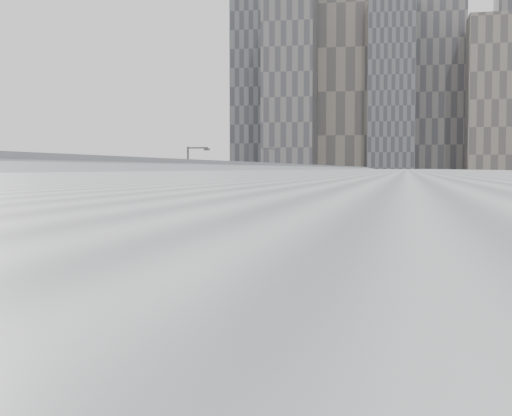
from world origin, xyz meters
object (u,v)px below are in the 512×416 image
(bus_6, at_px, (316,208))
(suv, at_px, (305,200))
(bus_2, at_px, (188,255))
(shipping_container, at_px, (290,201))
(bus_4, at_px, (282,222))
(bus_5, at_px, (297,213))
(street_lamp_far, at_px, (262,178))
(bus_7, at_px, (323,201))
(bus_1, at_px, (92,298))
(street_lamp_near, at_px, (190,189))
(bus_3, at_px, (246,235))

(bus_6, xyz_separation_m, suv, (-6.71, 36.55, -0.61))
(bus_2, distance_m, shipping_container, 81.29)
(bus_4, bearing_deg, bus_5, 88.26)
(street_lamp_far, bearing_deg, bus_5, -60.93)
(bus_7, height_order, shipping_container, bus_7)
(bus_1, bearing_deg, street_lamp_near, 96.61)
(bus_2, xyz_separation_m, street_lamp_near, (-5.41, 17.89, 3.42))
(bus_2, bearing_deg, suv, 87.68)
(bus_1, height_order, bus_3, bus_1)
(bus_2, distance_m, street_lamp_far, 54.77)
(bus_3, distance_m, bus_4, 14.64)
(bus_3, xyz_separation_m, bus_7, (-0.16, 56.29, 0.18))
(bus_6, distance_m, suv, 37.17)
(bus_2, bearing_deg, shipping_container, 88.85)
(bus_6, bearing_deg, street_lamp_far, -165.84)
(bus_6, relative_size, street_lamp_near, 1.41)
(street_lamp_near, bearing_deg, bus_7, 84.14)
(bus_5, distance_m, bus_6, 14.50)
(street_lamp_far, bearing_deg, bus_6, 19.61)
(bus_4, height_order, shipping_container, bus_4)
(bus_7, xyz_separation_m, street_lamp_far, (-6.49, -16.82, 3.88))
(bus_2, xyz_separation_m, bus_4, (0.63, 29.41, -0.15))
(bus_3, bearing_deg, shipping_container, 91.43)
(bus_1, bearing_deg, suv, 89.66)
(street_lamp_near, xyz_separation_m, street_lamp_far, (-1.04, 36.36, 0.50))
(bus_2, xyz_separation_m, bus_7, (0.05, 71.07, 0.05))
(bus_2, xyz_separation_m, bus_6, (0.73, 56.81, -0.15))
(bus_1, xyz_separation_m, suv, (-6.63, 108.29, -0.81))
(bus_2, height_order, street_lamp_far, street_lamp_far)
(bus_2, xyz_separation_m, shipping_container, (-6.85, 81.00, -0.31))
(bus_4, bearing_deg, suv, 92.24)
(bus_2, height_order, bus_5, bus_2)
(street_lamp_near, height_order, shipping_container, street_lamp_near)
(bus_6, bearing_deg, bus_7, 87.27)
(bus_6, bearing_deg, bus_2, -96.19)
(bus_6, height_order, suv, bus_6)
(bus_7, bearing_deg, street_lamp_far, -106.92)
(street_lamp_near, bearing_deg, suv, 90.44)
(street_lamp_near, distance_m, suv, 75.58)
(bus_1, distance_m, suv, 108.49)
(bus_3, relative_size, street_lamp_near, 1.42)
(bus_2, distance_m, bus_3, 14.78)
(bus_2, bearing_deg, street_lamp_far, 90.79)
(bus_5, distance_m, suv, 51.42)
(bus_1, distance_m, shipping_container, 96.22)
(bus_5, relative_size, street_lamp_far, 1.33)
(bus_6, bearing_deg, bus_4, -95.66)
(bus_2, distance_m, bus_6, 56.81)
(shipping_container, bearing_deg, bus_5, -59.60)
(bus_7, bearing_deg, bus_5, -85.53)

